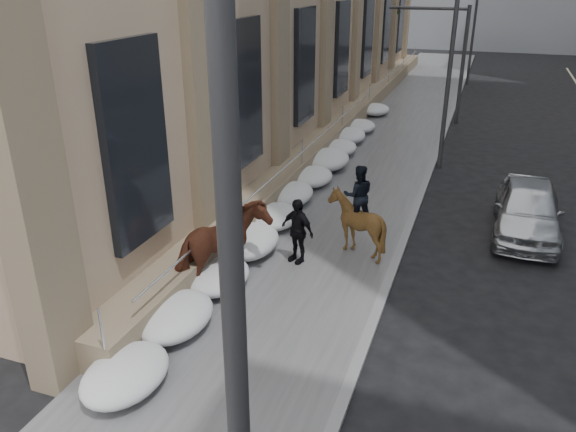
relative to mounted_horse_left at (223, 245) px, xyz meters
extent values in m
plane|color=black|center=(1.30, -2.15, -1.23)|extent=(140.00, 140.00, 0.00)
cube|color=#4B4B4D|center=(1.30, 7.85, -1.17)|extent=(5.00, 80.00, 0.12)
cube|color=slate|center=(3.92, 7.85, -1.17)|extent=(0.24, 80.00, 0.12)
cube|color=#796A4E|center=(-0.95, 17.85, -0.78)|extent=(1.10, 44.00, 0.90)
cylinder|color=silver|center=(-0.50, 17.85, 0.12)|extent=(0.06, 42.00, 0.06)
cube|color=black|center=(-1.40, 10.85, 2.77)|extent=(0.20, 2.20, 4.50)
cylinder|color=#2D2D30|center=(4.20, 11.85, 2.77)|extent=(0.18, 0.18, 8.00)
cylinder|color=#2D2D30|center=(4.20, 31.85, 2.77)|extent=(0.18, 0.18, 8.00)
cylinder|color=#2D2D30|center=(4.30, 19.85, 1.77)|extent=(0.20, 0.20, 6.00)
cylinder|color=#2D2D30|center=(2.30, 19.85, 4.57)|extent=(4.00, 0.16, 0.16)
imported|color=black|center=(0.80, 19.85, 4.07)|extent=(0.18, 0.22, 1.10)
ellipsoid|color=white|center=(-0.15, -2.15, -0.77)|extent=(1.50, 2.10, 0.68)
ellipsoid|color=white|center=(-0.10, 1.85, -0.75)|extent=(1.60, 2.20, 0.72)
ellipsoid|color=white|center=(-0.20, 5.85, -0.79)|extent=(1.40, 2.00, 0.64)
ellipsoid|color=white|center=(-0.05, 9.85, -0.73)|extent=(1.70, 2.30, 0.76)
ellipsoid|color=white|center=(-0.15, 13.85, -0.78)|extent=(1.50, 2.10, 0.66)
imported|color=#482315|center=(0.00, -0.01, -0.05)|extent=(2.09, 2.76, 2.12)
imported|color=black|center=(0.00, 0.14, 0.74)|extent=(0.74, 0.64, 1.72)
imported|color=#432C13|center=(2.71, 2.91, -0.22)|extent=(1.95, 2.05, 1.79)
imported|color=black|center=(2.71, 3.06, 0.59)|extent=(1.02, 0.92, 1.72)
imported|color=black|center=(1.33, 1.85, -0.20)|extent=(1.17, 0.83, 1.84)
imported|color=#ACAFB4|center=(7.34, 6.15, -0.42)|extent=(2.03, 4.80, 1.62)
camera|label=1|loc=(5.71, -11.23, 6.22)|focal=35.00mm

